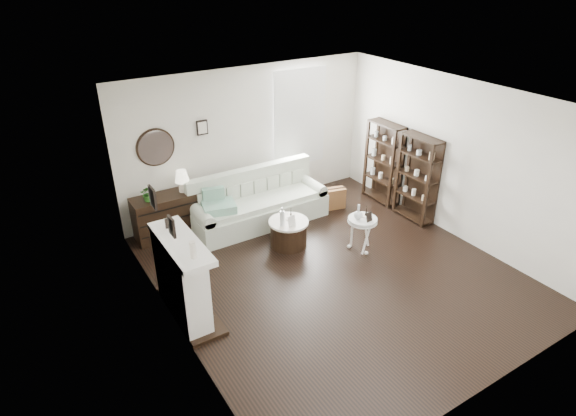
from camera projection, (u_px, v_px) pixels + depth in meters
room at (283, 121)px, 9.15m from camera, size 5.50×5.50×5.50m
fireplace at (183, 281)px, 6.40m from camera, size 0.50×1.40×1.84m
shelf_unit_far at (383, 163)px, 9.40m from camera, size 0.30×0.80×1.60m
shelf_unit_near at (417, 179)px, 8.72m from camera, size 0.30×0.80×1.60m
sofa at (258, 205)px, 8.83m from camera, size 2.50×0.87×0.97m
quilt at (219, 207)px, 8.24m from camera, size 0.64×0.57×0.14m
suitcase at (329, 199)px, 9.33m from camera, size 0.64×0.34×0.41m
dresser at (167, 216)px, 8.36m from camera, size 1.15×0.49×0.76m
table_lamp at (182, 181)px, 8.25m from camera, size 0.31×0.31×0.39m
potted_plant at (148, 193)px, 7.95m from camera, size 0.29×0.26×0.28m
drum_table at (289, 233)px, 8.12m from camera, size 0.67×0.67×0.47m
pedestal_table at (362, 221)px, 7.87m from camera, size 0.49×0.49×0.59m
eiffel_drum at (291, 214)px, 8.04m from camera, size 0.13×0.13×0.18m
bottle_drum at (282, 217)px, 7.80m from camera, size 0.08×0.08×0.33m
card_frame_drum at (292, 221)px, 7.82m from camera, size 0.15×0.07×0.19m
eiffel_ped at (366, 212)px, 7.87m from camera, size 0.11×0.11×0.17m
flask_ped at (358, 212)px, 7.76m from camera, size 0.14×0.14×0.26m
card_frame_ped at (369, 217)px, 7.72m from camera, size 0.12×0.06×0.16m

